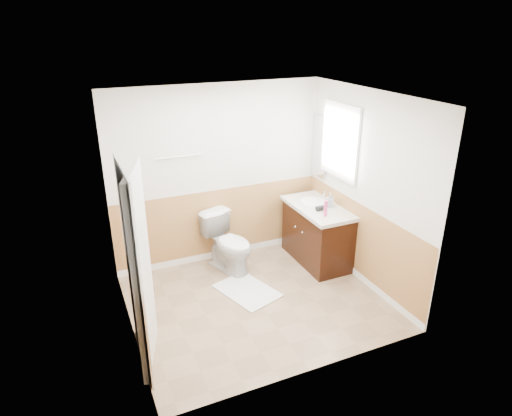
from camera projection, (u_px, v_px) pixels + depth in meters
name	position (u px, v px, depth m)	size (l,w,h in m)	color
floor	(257.00, 302.00, 5.56)	(3.00, 3.00, 0.00)	#8C7051
ceiling	(257.00, 97.00, 4.59)	(3.00, 3.00, 0.00)	white
wall_back	(219.00, 176.00, 6.17)	(3.00, 3.00, 0.00)	silver
wall_front	(316.00, 261.00, 3.98)	(3.00, 3.00, 0.00)	silver
wall_left	(121.00, 232.00, 4.51)	(3.00, 3.00, 0.00)	silver
wall_right	(365.00, 190.00, 5.63)	(3.00, 3.00, 0.00)	silver
wainscot_back	(221.00, 225.00, 6.45)	(3.00, 3.00, 0.00)	#AF7946
wainscot_front	(311.00, 329.00, 4.28)	(3.00, 3.00, 0.00)	#AF7946
wainscot_left	(131.00, 295.00, 4.81)	(2.60, 2.60, 0.00)	#AF7946
wainscot_right	(359.00, 244.00, 5.92)	(2.60, 2.60, 0.00)	#AF7946
toilet	(229.00, 243.00, 6.14)	(0.45, 0.79, 0.80)	silver
bath_mat	(247.00, 291.00, 5.76)	(0.55, 0.80, 0.02)	white
vanity_cabinet	(317.00, 235.00, 6.37)	(0.55, 1.10, 0.80)	black
vanity_knob_left	(302.00, 232.00, 6.12)	(0.03, 0.03, 0.03)	#B5B6BC
vanity_knob_right	(295.00, 227.00, 6.29)	(0.03, 0.03, 0.03)	silver
countertop	(318.00, 208.00, 6.20)	(0.60, 1.15, 0.05)	beige
sink_basin	(313.00, 202.00, 6.32)	(0.36, 0.36, 0.02)	white
faucet	(324.00, 196.00, 6.36)	(0.02, 0.02, 0.14)	silver
lotion_bottle	(326.00, 208.00, 5.84)	(0.05, 0.05, 0.22)	#C63369
soap_dispenser	(330.00, 200.00, 6.14)	(0.09, 0.09, 0.20)	#909AA3
hair_dryer_body	(321.00, 208.00, 6.05)	(0.07, 0.07, 0.14)	black
hair_dryer_handle	(318.00, 209.00, 6.08)	(0.03, 0.03, 0.07)	black
mirror_panel	(319.00, 147.00, 6.43)	(0.02, 0.35, 0.90)	silver
window_frame	(340.00, 141.00, 5.92)	(0.04, 0.80, 1.00)	white
window_glass	(341.00, 141.00, 5.93)	(0.01, 0.70, 0.90)	white
door	(142.00, 271.00, 4.26)	(0.05, 0.80, 2.04)	white
door_frame	(134.00, 272.00, 4.23)	(0.02, 0.92, 2.10)	white
door_knob	(142.00, 261.00, 4.59)	(0.06, 0.06, 0.06)	silver
towel_bar	(179.00, 157.00, 5.78)	(0.02, 0.02, 0.62)	silver
tp_holder_bar	(215.00, 215.00, 6.28)	(0.02, 0.02, 0.14)	silver
tp_roll	(215.00, 215.00, 6.28)	(0.11, 0.11, 0.10)	white
tp_sheet	(215.00, 222.00, 6.33)	(0.10, 0.01, 0.16)	white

